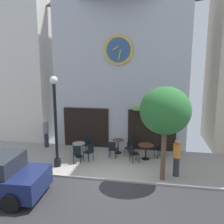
{
  "coord_description": "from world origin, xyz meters",
  "views": [
    {
      "loc": [
        1.67,
        -9.05,
        4.7
      ],
      "look_at": [
        -0.32,
        2.07,
        2.52
      ],
      "focal_mm": 38.36,
      "sensor_mm": 36.0,
      "label": 1
    }
  ],
  "objects_px": {
    "cafe_chair_under_awning": "(131,147)",
    "pedestrian_orange": "(177,157)",
    "cafe_chair_facing_wall": "(89,151)",
    "cafe_chair_outer": "(77,153)",
    "cafe_chair_near_tree": "(160,147)",
    "cafe_chair_mid_row": "(133,152)",
    "cafe_chair_curbside": "(132,142)",
    "street_lamp": "(56,122)",
    "pedestrian_grey": "(46,133)",
    "street_tree": "(165,111)",
    "cafe_table_near_curb": "(146,149)",
    "cafe_chair_by_entrance": "(113,148)",
    "cafe_chair_near_lamp": "(87,142)",
    "cafe_table_near_door": "(118,144)",
    "cafe_table_rightmost": "(79,147)"
  },
  "relations": [
    {
      "from": "pedestrian_orange",
      "to": "cafe_chair_facing_wall",
      "type": "bearing_deg",
      "value": 167.44
    },
    {
      "from": "street_lamp",
      "to": "cafe_chair_mid_row",
      "type": "xyz_separation_m",
      "value": [
        3.49,
        1.06,
        -1.63
      ]
    },
    {
      "from": "cafe_chair_facing_wall",
      "to": "cafe_chair_outer",
      "type": "height_order",
      "value": "same"
    },
    {
      "from": "cafe_table_near_curb",
      "to": "street_tree",
      "type": "bearing_deg",
      "value": -70.01
    },
    {
      "from": "cafe_table_near_door",
      "to": "cafe_chair_outer",
      "type": "bearing_deg",
      "value": -136.07
    },
    {
      "from": "street_tree",
      "to": "pedestrian_grey",
      "type": "distance_m",
      "value": 7.55
    },
    {
      "from": "cafe_chair_curbside",
      "to": "cafe_chair_mid_row",
      "type": "xyz_separation_m",
      "value": [
        0.17,
        -1.53,
        0.0
      ]
    },
    {
      "from": "cafe_chair_facing_wall",
      "to": "cafe_chair_outer",
      "type": "distance_m",
      "value": 0.63
    },
    {
      "from": "pedestrian_orange",
      "to": "pedestrian_grey",
      "type": "bearing_deg",
      "value": 160.42
    },
    {
      "from": "cafe_table_near_door",
      "to": "cafe_chair_by_entrance",
      "type": "relative_size",
      "value": 0.84
    },
    {
      "from": "cafe_table_rightmost",
      "to": "cafe_table_near_door",
      "type": "height_order",
      "value": "cafe_table_near_door"
    },
    {
      "from": "cafe_chair_near_lamp",
      "to": "cafe_chair_mid_row",
      "type": "xyz_separation_m",
      "value": [
        2.65,
        -1.12,
        0.0
      ]
    },
    {
      "from": "street_lamp",
      "to": "cafe_table_near_door",
      "type": "height_order",
      "value": "street_lamp"
    },
    {
      "from": "cafe_table_rightmost",
      "to": "pedestrian_grey",
      "type": "bearing_deg",
      "value": 153.85
    },
    {
      "from": "street_lamp",
      "to": "cafe_table_rightmost",
      "type": "distance_m",
      "value": 2.21
    },
    {
      "from": "cafe_chair_near_tree",
      "to": "pedestrian_orange",
      "type": "bearing_deg",
      "value": -73.31
    },
    {
      "from": "street_tree",
      "to": "cafe_chair_facing_wall",
      "type": "height_order",
      "value": "street_tree"
    },
    {
      "from": "cafe_chair_mid_row",
      "to": "cafe_chair_curbside",
      "type": "bearing_deg",
      "value": 96.41
    },
    {
      "from": "cafe_chair_curbside",
      "to": "cafe_chair_mid_row",
      "type": "distance_m",
      "value": 1.54
    },
    {
      "from": "cafe_chair_near_lamp",
      "to": "street_lamp",
      "type": "bearing_deg",
      "value": -111.17
    },
    {
      "from": "street_tree",
      "to": "pedestrian_orange",
      "type": "relative_size",
      "value": 2.35
    },
    {
      "from": "cafe_chair_outer",
      "to": "pedestrian_orange",
      "type": "height_order",
      "value": "pedestrian_orange"
    },
    {
      "from": "street_tree",
      "to": "cafe_chair_under_awning",
      "type": "xyz_separation_m",
      "value": [
        -1.57,
        2.39,
        -2.4
      ]
    },
    {
      "from": "street_lamp",
      "to": "pedestrian_grey",
      "type": "distance_m",
      "value": 3.29
    },
    {
      "from": "cafe_chair_facing_wall",
      "to": "cafe_chair_near_lamp",
      "type": "distance_m",
      "value": 1.43
    },
    {
      "from": "cafe_chair_under_awning",
      "to": "pedestrian_orange",
      "type": "height_order",
      "value": "pedestrian_orange"
    },
    {
      "from": "street_lamp",
      "to": "cafe_chair_mid_row",
      "type": "relative_size",
      "value": 4.73
    },
    {
      "from": "cafe_chair_near_lamp",
      "to": "pedestrian_orange",
      "type": "height_order",
      "value": "pedestrian_orange"
    },
    {
      "from": "street_lamp",
      "to": "cafe_chair_mid_row",
      "type": "distance_m",
      "value": 4.0
    },
    {
      "from": "street_lamp",
      "to": "cafe_chair_curbside",
      "type": "xyz_separation_m",
      "value": [
        3.32,
        2.59,
        -1.63
      ]
    },
    {
      "from": "cafe_table_near_curb",
      "to": "pedestrian_grey",
      "type": "xyz_separation_m",
      "value": [
        -5.82,
        0.87,
        0.29
      ]
    },
    {
      "from": "cafe_table_near_curb",
      "to": "cafe_chair_near_lamp",
      "type": "bearing_deg",
      "value": 170.08
    },
    {
      "from": "cafe_table_rightmost",
      "to": "cafe_table_near_curb",
      "type": "xyz_separation_m",
      "value": [
        3.46,
        0.29,
        0.05
      ]
    },
    {
      "from": "cafe_table_near_curb",
      "to": "cafe_chair_outer",
      "type": "xyz_separation_m",
      "value": [
        -3.3,
        -1.08,
        -0.04
      ]
    },
    {
      "from": "cafe_chair_curbside",
      "to": "cafe_chair_under_awning",
      "type": "bearing_deg",
      "value": -90.46
    },
    {
      "from": "cafe_chair_near_lamp",
      "to": "cafe_table_rightmost",
      "type": "bearing_deg",
      "value": -103.23
    },
    {
      "from": "cafe_table_rightmost",
      "to": "cafe_chair_facing_wall",
      "type": "distance_m",
      "value": 0.85
    },
    {
      "from": "cafe_table_rightmost",
      "to": "cafe_chair_near_lamp",
      "type": "distance_m",
      "value": 0.88
    },
    {
      "from": "cafe_chair_near_tree",
      "to": "cafe_chair_mid_row",
      "type": "height_order",
      "value": "same"
    },
    {
      "from": "cafe_table_rightmost",
      "to": "cafe_chair_facing_wall",
      "type": "relative_size",
      "value": 0.83
    },
    {
      "from": "cafe_chair_by_entrance",
      "to": "cafe_chair_outer",
      "type": "distance_m",
      "value": 1.85
    },
    {
      "from": "cafe_chair_by_entrance",
      "to": "pedestrian_orange",
      "type": "distance_m",
      "value": 3.42
    },
    {
      "from": "street_lamp",
      "to": "cafe_chair_outer",
      "type": "height_order",
      "value": "street_lamp"
    },
    {
      "from": "cafe_table_near_curb",
      "to": "cafe_chair_outer",
      "type": "bearing_deg",
      "value": -161.91
    },
    {
      "from": "cafe_table_rightmost",
      "to": "pedestrian_orange",
      "type": "relative_size",
      "value": 0.45
    },
    {
      "from": "cafe_chair_curbside",
      "to": "cafe_chair_mid_row",
      "type": "relative_size",
      "value": 1.0
    },
    {
      "from": "cafe_chair_facing_wall",
      "to": "cafe_chair_curbside",
      "type": "xyz_separation_m",
      "value": [
        1.97,
        1.74,
        0.0
      ]
    },
    {
      "from": "cafe_chair_under_awning",
      "to": "cafe_chair_near_tree",
      "type": "bearing_deg",
      "value": 6.9
    },
    {
      "from": "cafe_chair_near_lamp",
      "to": "cafe_chair_near_tree",
      "type": "height_order",
      "value": "same"
    },
    {
      "from": "cafe_table_near_door",
      "to": "cafe_chair_near_lamp",
      "type": "distance_m",
      "value": 1.73
    }
  ]
}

